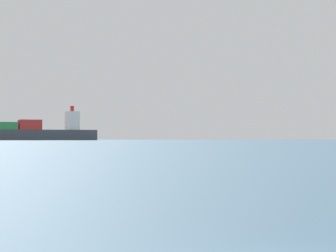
# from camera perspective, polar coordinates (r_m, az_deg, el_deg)

# --- Properties ---
(cargo_ship) EXTENTS (203.83, 79.54, 36.64)m
(cargo_ship) POSITION_cam_1_polar(r_m,az_deg,el_deg) (697.93, -14.38, -0.51)
(cargo_ship) COLOR #3F444C
(cargo_ship) RESTS_ON ground_plane
(distant_headland) EXTENTS (1046.05, 324.96, 46.54)m
(distant_headland) POSITION_cam_1_polar(r_m,az_deg,el_deg) (1370.92, 8.44, -0.18)
(distant_headland) COLOR #60665B
(distant_headland) RESTS_ON ground_plane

